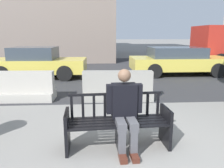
{
  "coord_description": "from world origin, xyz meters",
  "views": [
    {
      "loc": [
        -0.64,
        -3.0,
        1.84
      ],
      "look_at": [
        -0.34,
        1.84,
        0.75
      ],
      "focal_mm": 35.0,
      "sensor_mm": 36.0,
      "label": 1
    }
  ],
  "objects_px": {
    "street_bench": "(117,124)",
    "jersey_barrier_centre": "(118,88)",
    "jersey_barrier_left": "(19,89)",
    "seated_person": "(125,108)",
    "car_sedan_mid": "(38,63)",
    "car_taxi_near": "(178,60)"
  },
  "relations": [
    {
      "from": "seated_person",
      "to": "jersey_barrier_centre",
      "type": "xyz_separation_m",
      "value": [
        0.13,
        2.8,
        -0.35
      ]
    },
    {
      "from": "jersey_barrier_centre",
      "to": "car_taxi_near",
      "type": "distance_m",
      "value": 5.15
    },
    {
      "from": "street_bench",
      "to": "jersey_barrier_centre",
      "type": "relative_size",
      "value": 0.85
    },
    {
      "from": "street_bench",
      "to": "car_taxi_near",
      "type": "bearing_deg",
      "value": 62.66
    },
    {
      "from": "jersey_barrier_left",
      "to": "seated_person",
      "type": "bearing_deg",
      "value": -46.97
    },
    {
      "from": "street_bench",
      "to": "jersey_barrier_left",
      "type": "xyz_separation_m",
      "value": [
        -2.59,
        2.85,
        -0.06
      ]
    },
    {
      "from": "jersey_barrier_centre",
      "to": "car_sedan_mid",
      "type": "distance_m",
      "value": 4.83
    },
    {
      "from": "seated_person",
      "to": "car_sedan_mid",
      "type": "xyz_separation_m",
      "value": [
        -3.08,
        6.41,
        -0.03
      ]
    },
    {
      "from": "seated_person",
      "to": "car_sedan_mid",
      "type": "distance_m",
      "value": 7.11
    },
    {
      "from": "street_bench",
      "to": "seated_person",
      "type": "relative_size",
      "value": 1.31
    },
    {
      "from": "jersey_barrier_left",
      "to": "car_sedan_mid",
      "type": "xyz_separation_m",
      "value": [
        -0.37,
        3.51,
        0.32
      ]
    },
    {
      "from": "car_sedan_mid",
      "to": "seated_person",
      "type": "bearing_deg",
      "value": -64.36
    },
    {
      "from": "seated_person",
      "to": "car_taxi_near",
      "type": "xyz_separation_m",
      "value": [
        3.37,
        6.79,
        -0.02
      ]
    },
    {
      "from": "jersey_barrier_centre",
      "to": "jersey_barrier_left",
      "type": "relative_size",
      "value": 1.01
    },
    {
      "from": "street_bench",
      "to": "jersey_barrier_left",
      "type": "height_order",
      "value": "street_bench"
    },
    {
      "from": "street_bench",
      "to": "jersey_barrier_centre",
      "type": "distance_m",
      "value": 2.76
    },
    {
      "from": "car_sedan_mid",
      "to": "jersey_barrier_left",
      "type": "bearing_deg",
      "value": -84.02
    },
    {
      "from": "jersey_barrier_left",
      "to": "car_taxi_near",
      "type": "bearing_deg",
      "value": 32.63
    },
    {
      "from": "jersey_barrier_centre",
      "to": "seated_person",
      "type": "bearing_deg",
      "value": -92.66
    },
    {
      "from": "seated_person",
      "to": "jersey_barrier_left",
      "type": "distance_m",
      "value": 3.98
    },
    {
      "from": "seated_person",
      "to": "street_bench",
      "type": "bearing_deg",
      "value": 156.02
    },
    {
      "from": "jersey_barrier_left",
      "to": "car_sedan_mid",
      "type": "distance_m",
      "value": 3.54
    }
  ]
}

